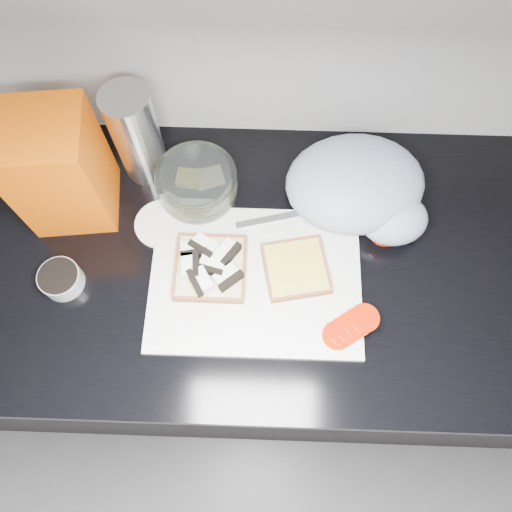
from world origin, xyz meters
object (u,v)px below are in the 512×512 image
Objects in this scene: cutting_board at (255,279)px; steel_canister at (137,135)px; glass_bowl at (197,184)px; bread_bag at (59,170)px.

steel_canister is (-0.24, 0.25, 0.10)m from cutting_board.
cutting_board is 0.23m from glass_bowl.
glass_bowl is 0.66× the size of bread_bag.
steel_canister is at bearing 133.59° from cutting_board.
steel_canister reaches higher than glass_bowl.
cutting_board is 0.42m from bread_bag.
glass_bowl is (-0.12, 0.19, 0.03)m from cutting_board.
bread_bag is (-0.37, 0.16, 0.12)m from cutting_board.
glass_bowl is 0.75× the size of steel_canister.
glass_bowl is at bearing 0.92° from bread_bag.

